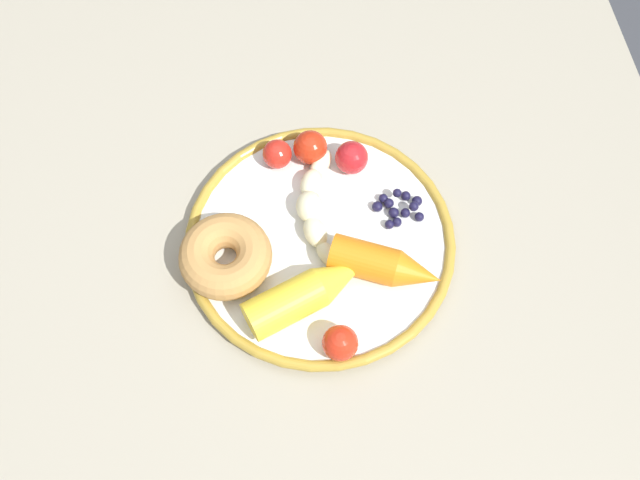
{
  "coord_description": "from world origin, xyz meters",
  "views": [
    {
      "loc": [
        -0.02,
        -0.39,
        1.47
      ],
      "look_at": [
        0.02,
        -0.04,
        0.75
      ],
      "focal_mm": 40.71,
      "sensor_mm": 36.0,
      "label": 1
    }
  ],
  "objects_px": {
    "tomato_extra": "(340,343)",
    "carrot_yellow": "(308,293)",
    "dining_table": "(299,253)",
    "tomato_far": "(352,158)",
    "blueberry_pile": "(399,208)",
    "banana": "(315,207)",
    "tomato_near": "(277,154)",
    "donut": "(225,256)",
    "tomato_mid": "(310,147)",
    "carrot_orange": "(386,266)",
    "plate": "(320,241)"
  },
  "relations": [
    {
      "from": "tomato_far",
      "to": "donut",
      "type": "bearing_deg",
      "value": -145.03
    },
    {
      "from": "donut",
      "to": "blueberry_pile",
      "type": "bearing_deg",
      "value": 11.83
    },
    {
      "from": "tomato_far",
      "to": "tomato_extra",
      "type": "xyz_separation_m",
      "value": [
        -0.04,
        -0.22,
        -0.0
      ]
    },
    {
      "from": "banana",
      "to": "tomato_extra",
      "type": "height_order",
      "value": "tomato_extra"
    },
    {
      "from": "dining_table",
      "to": "tomato_far",
      "type": "bearing_deg",
      "value": 35.59
    },
    {
      "from": "carrot_yellow",
      "to": "donut",
      "type": "bearing_deg",
      "value": 146.66
    },
    {
      "from": "dining_table",
      "to": "tomato_extra",
      "type": "relative_size",
      "value": 24.46
    },
    {
      "from": "carrot_orange",
      "to": "tomato_far",
      "type": "bearing_deg",
      "value": 96.48
    },
    {
      "from": "dining_table",
      "to": "donut",
      "type": "height_order",
      "value": "donut"
    },
    {
      "from": "dining_table",
      "to": "donut",
      "type": "distance_m",
      "value": 0.16
    },
    {
      "from": "tomato_near",
      "to": "tomato_mid",
      "type": "distance_m",
      "value": 0.04
    },
    {
      "from": "carrot_yellow",
      "to": "blueberry_pile",
      "type": "xyz_separation_m",
      "value": [
        0.11,
        0.09,
        -0.01
      ]
    },
    {
      "from": "tomato_near",
      "to": "tomato_far",
      "type": "bearing_deg",
      "value": -11.47
    },
    {
      "from": "dining_table",
      "to": "carrot_yellow",
      "type": "relative_size",
      "value": 6.37
    },
    {
      "from": "donut",
      "to": "tomato_near",
      "type": "xyz_separation_m",
      "value": [
        0.07,
        0.12,
        -0.0
      ]
    },
    {
      "from": "carrot_orange",
      "to": "carrot_yellow",
      "type": "relative_size",
      "value": 0.88
    },
    {
      "from": "dining_table",
      "to": "tomato_far",
      "type": "distance_m",
      "value": 0.16
    },
    {
      "from": "carrot_orange",
      "to": "donut",
      "type": "height_order",
      "value": "carrot_orange"
    },
    {
      "from": "banana",
      "to": "tomato_near",
      "type": "height_order",
      "value": "tomato_near"
    },
    {
      "from": "plate",
      "to": "blueberry_pile",
      "type": "distance_m",
      "value": 0.1
    },
    {
      "from": "carrot_yellow",
      "to": "tomato_mid",
      "type": "relative_size",
      "value": 3.62
    },
    {
      "from": "blueberry_pile",
      "to": "carrot_orange",
      "type": "bearing_deg",
      "value": -110.99
    },
    {
      "from": "tomato_far",
      "to": "blueberry_pile",
      "type": "bearing_deg",
      "value": -55.69
    },
    {
      "from": "banana",
      "to": "tomato_far",
      "type": "relative_size",
      "value": 4.18
    },
    {
      "from": "dining_table",
      "to": "carrot_yellow",
      "type": "distance_m",
      "value": 0.17
    },
    {
      "from": "tomato_far",
      "to": "dining_table",
      "type": "bearing_deg",
      "value": -144.41
    },
    {
      "from": "dining_table",
      "to": "tomato_mid",
      "type": "bearing_deg",
      "value": 70.39
    },
    {
      "from": "tomato_near",
      "to": "tomato_extra",
      "type": "relative_size",
      "value": 0.92
    },
    {
      "from": "tomato_far",
      "to": "tomato_near",
      "type": "bearing_deg",
      "value": 168.53
    },
    {
      "from": "donut",
      "to": "tomato_near",
      "type": "height_order",
      "value": "donut"
    },
    {
      "from": "carrot_orange",
      "to": "tomato_extra",
      "type": "height_order",
      "value": "carrot_orange"
    },
    {
      "from": "blueberry_pile",
      "to": "tomato_mid",
      "type": "xyz_separation_m",
      "value": [
        -0.09,
        0.08,
        0.01
      ]
    },
    {
      "from": "tomato_mid",
      "to": "tomato_far",
      "type": "xyz_separation_m",
      "value": [
        0.05,
        -0.02,
        -0.0
      ]
    },
    {
      "from": "carrot_yellow",
      "to": "tomato_mid",
      "type": "height_order",
      "value": "carrot_yellow"
    },
    {
      "from": "carrot_orange",
      "to": "tomato_extra",
      "type": "xyz_separation_m",
      "value": [
        -0.06,
        -0.08,
        -0.0
      ]
    },
    {
      "from": "carrot_orange",
      "to": "tomato_far",
      "type": "distance_m",
      "value": 0.14
    },
    {
      "from": "tomato_near",
      "to": "banana",
      "type": "bearing_deg",
      "value": -64.32
    },
    {
      "from": "carrot_yellow",
      "to": "tomato_extra",
      "type": "bearing_deg",
      "value": -65.68
    },
    {
      "from": "dining_table",
      "to": "carrot_orange",
      "type": "xyz_separation_m",
      "value": [
        0.09,
        -0.09,
        0.13
      ]
    },
    {
      "from": "tomato_extra",
      "to": "blueberry_pile",
      "type": "bearing_deg",
      "value": 59.93
    },
    {
      "from": "carrot_yellow",
      "to": "carrot_orange",
      "type": "bearing_deg",
      "value": 13.56
    },
    {
      "from": "banana",
      "to": "carrot_orange",
      "type": "height_order",
      "value": "carrot_orange"
    },
    {
      "from": "banana",
      "to": "tomato_far",
      "type": "xyz_separation_m",
      "value": [
        0.05,
        0.06,
        0.01
      ]
    },
    {
      "from": "banana",
      "to": "dining_table",
      "type": "bearing_deg",
      "value": 165.49
    },
    {
      "from": "dining_table",
      "to": "tomato_extra",
      "type": "bearing_deg",
      "value": -81.1
    },
    {
      "from": "tomato_near",
      "to": "tomato_far",
      "type": "relative_size",
      "value": 0.89
    },
    {
      "from": "carrot_orange",
      "to": "tomato_near",
      "type": "relative_size",
      "value": 3.69
    },
    {
      "from": "banana",
      "to": "carrot_orange",
      "type": "relative_size",
      "value": 1.27
    },
    {
      "from": "tomato_extra",
      "to": "carrot_yellow",
      "type": "bearing_deg",
      "value": 114.32
    },
    {
      "from": "plate",
      "to": "banana",
      "type": "relative_size",
      "value": 1.88
    }
  ]
}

